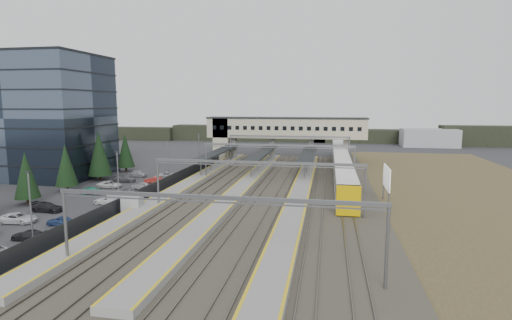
% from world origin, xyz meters
% --- Properties ---
extents(ground, '(220.00, 220.00, 0.00)m').
position_xyz_m(ground, '(0.00, 0.00, 0.00)').
color(ground, '#2B2B2D').
rests_on(ground, ground).
extents(office_building, '(24.30, 18.30, 24.30)m').
position_xyz_m(office_building, '(-36.00, 12.00, 12.19)').
color(office_building, '#3B4859').
rests_on(office_building, ground).
extents(conifer_row, '(4.42, 49.82, 9.50)m').
position_xyz_m(conifer_row, '(-22.00, -3.86, 4.84)').
color(conifer_row, black).
rests_on(conifer_row, ground).
extents(car_park, '(10.68, 44.72, 1.29)m').
position_xyz_m(car_park, '(-13.51, -6.44, 0.61)').
color(car_park, silver).
rests_on(car_park, ground).
extents(lampposts, '(0.50, 53.25, 8.07)m').
position_xyz_m(lampposts, '(-8.00, 1.25, 4.34)').
color(lampposts, slate).
rests_on(lampposts, ground).
extents(fence, '(0.08, 90.00, 2.00)m').
position_xyz_m(fence, '(-6.50, 5.00, 1.00)').
color(fence, '#26282B').
rests_on(fence, ground).
extents(relay_cabin_near, '(3.18, 2.60, 2.35)m').
position_xyz_m(relay_cabin_near, '(-7.21, -9.12, 1.17)').
color(relay_cabin_near, '#96989A').
rests_on(relay_cabin_near, ground).
extents(relay_cabin_far, '(2.66, 2.29, 2.26)m').
position_xyz_m(relay_cabin_far, '(-4.83, -10.19, 1.13)').
color(relay_cabin_far, '#96989A').
rests_on(relay_cabin_far, ground).
extents(rail_corridor, '(34.00, 90.00, 0.92)m').
position_xyz_m(rail_corridor, '(9.34, 5.00, 0.29)').
color(rail_corridor, '#332F26').
rests_on(rail_corridor, ground).
extents(canopies, '(23.10, 30.00, 3.28)m').
position_xyz_m(canopies, '(7.00, 27.00, 3.92)').
color(canopies, black).
rests_on(canopies, ground).
extents(footbridge, '(40.40, 6.40, 11.20)m').
position_xyz_m(footbridge, '(7.70, 42.00, 7.93)').
color(footbridge, tan).
rests_on(footbridge, ground).
extents(gantries, '(28.40, 62.28, 7.17)m').
position_xyz_m(gantries, '(12.00, 3.00, 6.00)').
color(gantries, slate).
rests_on(gantries, ground).
extents(train, '(3.14, 65.63, 3.95)m').
position_xyz_m(train, '(24.00, 24.63, 2.25)').
color(train, white).
rests_on(train, ground).
extents(billboard, '(0.20, 6.53, 5.64)m').
position_xyz_m(billboard, '(29.78, 0.46, 3.83)').
color(billboard, slate).
rests_on(billboard, ground).
extents(scrub_east, '(34.00, 120.00, 0.06)m').
position_xyz_m(scrub_east, '(45.00, 5.00, 0.03)').
color(scrub_east, '#4B3F28').
rests_on(scrub_east, ground).
extents(treeline_far, '(170.00, 19.00, 7.00)m').
position_xyz_m(treeline_far, '(23.81, 92.28, 2.95)').
color(treeline_far, black).
rests_on(treeline_far, ground).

